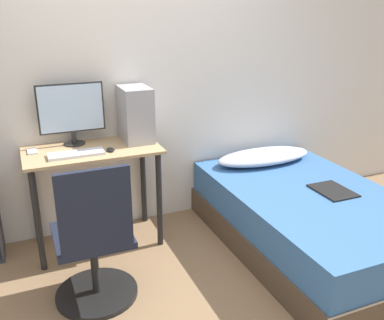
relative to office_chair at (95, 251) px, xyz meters
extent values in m
cube|color=silver|center=(0.44, 0.99, 0.89)|extent=(8.00, 0.05, 2.50)
cube|color=tan|center=(0.14, 0.70, 0.40)|extent=(0.97, 0.52, 0.02)
cylinder|color=black|center=(-0.29, 0.50, 0.02)|extent=(0.04, 0.04, 0.75)
cylinder|color=black|center=(0.58, 0.50, 0.02)|extent=(0.04, 0.04, 0.75)
cylinder|color=black|center=(-0.29, 0.91, 0.02)|extent=(0.04, 0.04, 0.75)
cylinder|color=black|center=(0.58, 0.91, 0.02)|extent=(0.04, 0.04, 0.75)
cylinder|color=black|center=(0.00, 0.06, -0.35)|extent=(0.52, 0.52, 0.03)
cylinder|color=black|center=(0.00, 0.06, -0.14)|extent=(0.05, 0.05, 0.39)
cube|color=black|center=(0.00, 0.06, 0.08)|extent=(0.45, 0.45, 0.04)
cube|color=black|center=(0.00, -0.15, 0.34)|extent=(0.41, 0.04, 0.48)
cube|color=#4C3D2D|center=(1.61, 0.03, -0.26)|extent=(1.15, 1.86, 0.21)
cube|color=#38669E|center=(1.61, 0.03, -0.03)|extent=(1.12, 1.82, 0.25)
ellipsoid|color=#B2B7C6|center=(1.61, 0.70, 0.15)|extent=(0.87, 0.36, 0.11)
cube|color=black|center=(1.75, -0.03, 0.10)|extent=(0.24, 0.32, 0.01)
cylinder|color=black|center=(0.04, 0.86, 0.42)|extent=(0.16, 0.16, 0.01)
cylinder|color=black|center=(0.04, 0.86, 0.47)|extent=(0.04, 0.04, 0.10)
cube|color=black|center=(0.04, 0.87, 0.69)|extent=(0.48, 0.01, 0.36)
cube|color=#B2D1EF|center=(0.04, 0.86, 0.69)|extent=(0.45, 0.01, 0.34)
cube|color=silver|center=(0.02, 0.60, 0.42)|extent=(0.38, 0.14, 0.02)
cube|color=#99999E|center=(0.50, 0.78, 0.62)|extent=(0.21, 0.32, 0.41)
ellipsoid|color=black|center=(0.26, 0.60, 0.42)|extent=(0.06, 0.09, 0.02)
cube|color=#B7B7BC|center=(-0.26, 0.80, 0.42)|extent=(0.07, 0.14, 0.01)
camera|label=1|loc=(-0.32, -2.29, 1.39)|focal=40.00mm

